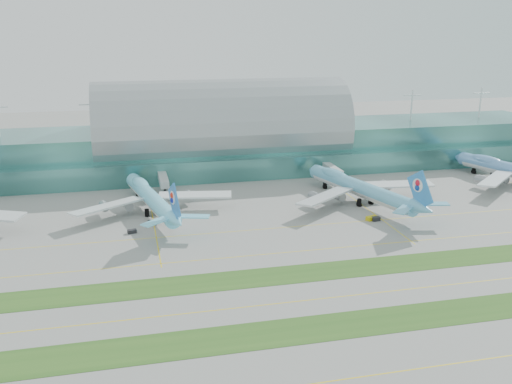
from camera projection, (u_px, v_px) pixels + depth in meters
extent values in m
plane|color=gray|center=(300.00, 277.00, 159.25)|extent=(700.00, 700.00, 0.00)
cube|color=#3D7A75|center=(221.00, 148.00, 277.98)|extent=(340.00, 42.00, 20.00)
cube|color=#3D7A75|center=(231.00, 170.00, 256.95)|extent=(340.00, 8.00, 10.00)
ellipsoid|color=#9EA5A8|center=(221.00, 128.00, 275.17)|extent=(340.00, 46.20, 16.17)
cylinder|color=white|center=(221.00, 111.00, 272.92)|extent=(0.80, 0.80, 16.00)
cube|color=#B2B7B7|center=(163.00, 179.00, 239.83)|extent=(3.50, 22.00, 3.00)
cylinder|color=black|center=(165.00, 193.00, 231.47)|extent=(1.00, 1.00, 4.00)
cube|color=#B2B7B7|center=(331.00, 169.00, 256.02)|extent=(3.50, 22.00, 3.00)
cylinder|color=black|center=(339.00, 182.00, 247.66)|extent=(1.00, 1.00, 4.00)
cube|color=#B2B7B7|center=(480.00, 160.00, 272.21)|extent=(3.50, 22.00, 3.00)
cylinder|color=black|center=(491.00, 173.00, 263.85)|extent=(1.00, 1.00, 4.00)
cube|color=#2D591E|center=(336.00, 326.00, 133.06)|extent=(420.00, 12.00, 0.08)
cube|color=#2D591E|center=(298.00, 274.00, 161.11)|extent=(420.00, 12.00, 0.08)
cube|color=yellow|center=(371.00, 375.00, 114.36)|extent=(420.00, 0.35, 0.01)
cube|color=yellow|center=(316.00, 299.00, 146.16)|extent=(420.00, 0.35, 0.01)
cube|color=yellow|center=(283.00, 253.00, 176.08)|extent=(420.00, 0.35, 0.01)
cube|color=yellow|center=(266.00, 229.00, 196.65)|extent=(420.00, 0.35, 0.01)
cylinder|color=#71DAFA|center=(151.00, 198.00, 212.40)|extent=(17.37, 57.20, 5.72)
ellipsoid|color=#71DAFA|center=(140.00, 184.00, 225.92)|extent=(8.90, 18.15, 4.08)
cone|color=#71DAFA|center=(132.00, 179.00, 239.26)|extent=(6.55, 5.69, 5.72)
cone|color=#71DAFA|center=(177.00, 221.00, 183.96)|extent=(7.03, 9.25, 5.44)
cube|color=white|center=(107.00, 206.00, 204.20)|extent=(26.88, 21.21, 1.13)
cylinder|color=#999DA2|center=(116.00, 206.00, 210.76)|extent=(4.12, 5.61, 3.14)
cube|color=white|center=(195.00, 195.00, 217.61)|extent=(28.49, 11.72, 1.13)
cylinder|color=#999DA2|center=(181.00, 198.00, 220.82)|extent=(4.12, 5.61, 3.14)
cube|color=#2E79CF|center=(174.00, 202.00, 183.93)|extent=(3.04, 11.99, 13.31)
cylinder|color=white|center=(173.00, 198.00, 184.34)|extent=(1.72, 4.51, 4.43)
cylinder|color=black|center=(138.00, 194.00, 232.54)|extent=(1.66, 1.66, 2.77)
cylinder|color=black|center=(147.00, 213.00, 209.27)|extent=(1.66, 1.66, 2.77)
cylinder|color=black|center=(162.00, 211.00, 211.50)|extent=(1.66, 1.66, 2.77)
cylinder|color=#60B2D4|center=(359.00, 188.00, 224.38)|extent=(22.21, 60.14, 6.07)
ellipsoid|color=#60B2D4|center=(334.00, 174.00, 238.24)|extent=(10.53, 19.34, 4.33)
cone|color=#60B2D4|center=(313.00, 170.00, 251.95)|extent=(7.17, 6.35, 6.07)
cone|color=#60B2D4|center=(423.00, 209.00, 195.17)|extent=(7.93, 10.05, 5.77)
cube|color=silver|center=(325.00, 196.00, 214.74)|extent=(27.79, 23.79, 1.20)
cylinder|color=gray|center=(327.00, 196.00, 221.80)|extent=(4.66, 6.09, 3.33)
cube|color=silver|center=(397.00, 184.00, 230.95)|extent=(30.03, 10.60, 1.20)
cylinder|color=gray|center=(379.00, 187.00, 233.96)|extent=(4.66, 6.09, 3.33)
cube|color=#3085D6|center=(420.00, 190.00, 195.08)|extent=(4.03, 12.56, 14.13)
cylinder|color=white|center=(418.00, 185.00, 195.49)|extent=(2.12, 4.77, 4.70)
cylinder|color=black|center=(325.00, 185.00, 245.10)|extent=(1.76, 1.76, 2.94)
cylinder|color=black|center=(359.00, 202.00, 221.00)|extent=(1.76, 1.76, 2.94)
cylinder|color=black|center=(371.00, 200.00, 223.70)|extent=(1.76, 1.76, 2.94)
ellipsoid|color=#5F97D2|center=(486.00, 160.00, 263.09)|extent=(11.21, 19.38, 4.34)
cone|color=#5F97D2|center=(458.00, 157.00, 276.51)|extent=(7.30, 6.55, 6.09)
cube|color=white|center=(496.00, 179.00, 239.31)|extent=(27.31, 24.58, 1.20)
cylinder|color=gray|center=(492.00, 179.00, 246.43)|extent=(4.84, 6.16, 3.34)
cylinder|color=black|center=(474.00, 170.00, 269.83)|extent=(1.77, 1.77, 2.94)
cube|color=black|center=(132.00, 231.00, 192.49)|extent=(3.22, 2.25, 1.24)
cube|color=black|center=(152.00, 223.00, 200.64)|extent=(3.58, 2.29, 1.42)
cube|color=#C1AE0B|center=(372.00, 218.00, 205.41)|extent=(4.52, 3.16, 1.43)
cube|color=black|center=(376.00, 219.00, 204.61)|extent=(3.02, 1.90, 1.46)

